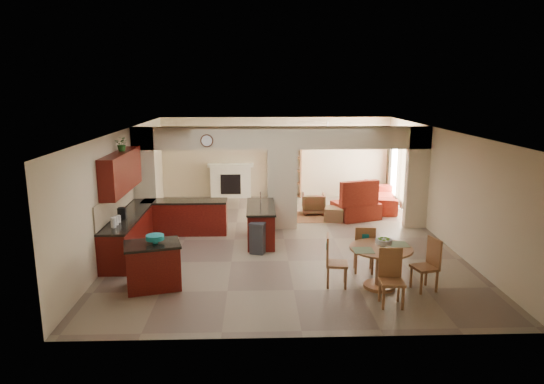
{
  "coord_description": "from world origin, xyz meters",
  "views": [
    {
      "loc": [
        -0.72,
        -11.91,
        3.85
      ],
      "look_at": [
        -0.3,
        0.3,
        1.18
      ],
      "focal_mm": 32.0,
      "sensor_mm": 36.0,
      "label": 1
    }
  ],
  "objects_px": {
    "kitchen_island": "(153,265)",
    "sofa": "(380,196)",
    "dining_table": "(380,261)",
    "armchair": "(314,204)"
  },
  "relations": [
    {
      "from": "kitchen_island",
      "to": "armchair",
      "type": "relative_size",
      "value": 1.72
    },
    {
      "from": "kitchen_island",
      "to": "sofa",
      "type": "distance_m",
      "value": 8.7
    },
    {
      "from": "kitchen_island",
      "to": "dining_table",
      "type": "bearing_deg",
      "value": -16.93
    },
    {
      "from": "dining_table",
      "to": "sofa",
      "type": "height_order",
      "value": "dining_table"
    },
    {
      "from": "armchair",
      "to": "sofa",
      "type": "bearing_deg",
      "value": -157.55
    },
    {
      "from": "kitchen_island",
      "to": "sofa",
      "type": "bearing_deg",
      "value": 31.08
    },
    {
      "from": "kitchen_island",
      "to": "sofa",
      "type": "height_order",
      "value": "kitchen_island"
    },
    {
      "from": "dining_table",
      "to": "armchair",
      "type": "relative_size",
      "value": 1.72
    },
    {
      "from": "dining_table",
      "to": "sofa",
      "type": "distance_m",
      "value": 6.62
    },
    {
      "from": "sofa",
      "to": "dining_table",
      "type": "bearing_deg",
      "value": 177.23
    }
  ]
}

